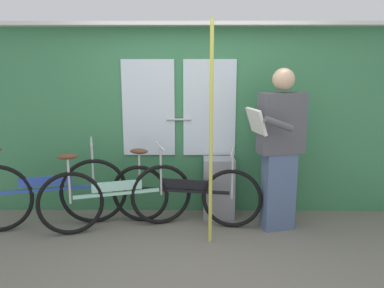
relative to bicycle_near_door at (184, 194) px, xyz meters
The scene contains 8 objects.
ground_plane 0.97m from the bicycle_near_door, 81.54° to the right, with size 6.36×4.27×0.04m, color #666056.
train_door_wall 0.92m from the bicycle_near_door, 74.20° to the left, with size 5.36×0.28×2.19m.
bicycle_near_door is the anchor object (origin of this frame).
bicycle_leaning_behind 0.73m from the bicycle_near_door, 169.26° to the right, with size 1.57×0.62×0.89m.
bicycle_by_pole 1.48m from the bicycle_near_door, behind, with size 1.67×0.59×0.94m.
passenger_reading_newspaper 1.14m from the bicycle_near_door, ahead, with size 0.62×0.55×1.71m.
trash_bin_by_wall 0.45m from the bicycle_near_door, 30.50° to the left, with size 0.35×0.28×0.69m, color gray.
handrail_pole 0.88m from the bicycle_near_door, 57.67° to the right, with size 0.04×0.04×2.15m, color #C6C14C.
Camera 1 is at (-0.01, -3.19, 1.76)m, focal length 36.63 mm.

